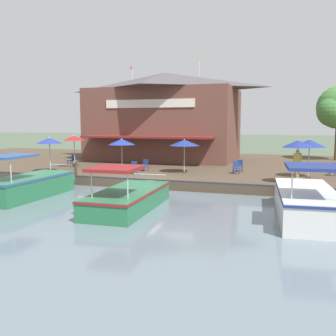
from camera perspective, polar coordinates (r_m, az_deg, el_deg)
name	(u,v)px	position (r m, az deg, el deg)	size (l,w,h in m)	color
ground_plane	(139,190)	(22.99, -4.44, -3.36)	(220.00, 220.00, 0.00)	#4C5B47
quay_deck	(186,166)	(33.27, 2.82, 0.36)	(22.00, 56.00, 0.60)	#4C3D2D
quay_edge_fender	(140,179)	(22.98, -4.36, -1.72)	(0.20, 50.40, 0.10)	#2D2D33
waterfront_restaurant	(165,116)	(36.00, -0.52, 7.96)	(10.31, 14.00, 9.03)	brown
patio_umbrella_mid_patio_left	(298,144)	(22.65, 19.21, 3.48)	(1.78, 1.78, 2.55)	#B7B7B7
patio_umbrella_mid_patio_right	(184,143)	(26.12, 2.51, 3.86)	(2.10, 2.10, 2.36)	#B7B7B7
patio_umbrella_by_entrance	(74,138)	(30.39, -14.13, 4.42)	(1.73, 1.73, 2.52)	#B7B7B7
patio_umbrella_back_row	(49,141)	(27.77, -17.62, 3.99)	(1.76, 1.76, 2.49)	#B7B7B7
patio_umbrella_near_quay_edge	(122,142)	(29.02, -7.07, 3.98)	(2.07, 2.07, 2.31)	#B7B7B7
patio_umbrella_far_corner	(310,143)	(25.49, 20.76, 3.54)	(1.98, 1.98, 2.47)	#B7B7B7
cafe_chair_far_corner_seat	(133,167)	(25.86, -5.32, 0.19)	(0.49, 0.49, 0.85)	navy
cafe_chair_beside_entrance	(239,165)	(27.35, 10.82, 0.46)	(0.47, 0.47, 0.85)	navy
cafe_chair_mid_patio	(333,168)	(27.11, 23.80, -0.06)	(0.57, 0.57, 0.85)	navy
cafe_chair_under_first_umbrella	(236,167)	(26.26, 10.37, 0.21)	(0.55, 0.55, 0.85)	navy
cafe_chair_back_row_seat	(72,160)	(31.53, -14.43, 1.21)	(0.59, 0.59, 0.85)	navy
cafe_chair_facing_river	(145,164)	(27.26, -3.60, 0.55)	(0.55, 0.55, 0.85)	navy
person_mid_patio	(297,160)	(25.47, 19.11, 1.20)	(0.50, 0.50, 1.78)	orange
motorboat_second_along	(304,199)	(17.58, 20.03, -4.45)	(7.66, 2.83, 2.41)	silver
motorboat_far_downstream	(133,195)	(18.18, -5.37, -4.16)	(7.07, 2.59, 2.14)	#287047
motorboat_outer_channel	(36,184)	(22.00, -19.54, -2.27)	(6.60, 2.20, 2.40)	#287047
mooring_post	(76,169)	(25.24, -13.86, -0.20)	(0.22, 0.22, 0.90)	#473323
tree_upstream_bank	(142,104)	(39.25, -3.99, 9.70)	(4.76, 4.53, 7.80)	brown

